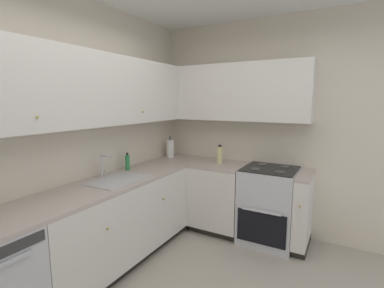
# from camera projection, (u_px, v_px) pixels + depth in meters

# --- Properties ---
(wall_back) EXTENTS (3.97, 0.05, 2.68)m
(wall_back) POSITION_uv_depth(u_px,v_px,m) (54.00, 139.00, 2.54)
(wall_back) COLOR beige
(wall_back) RESTS_ON ground_plane
(wall_right) EXTENTS (0.05, 3.31, 2.68)m
(wall_right) POSITION_uv_depth(u_px,v_px,m) (281.00, 129.00, 3.45)
(wall_right) COLOR beige
(wall_right) RESTS_ON ground_plane
(lower_cabinets_back) EXTENTS (1.85, 0.62, 0.85)m
(lower_cabinets_back) POSITION_uv_depth(u_px,v_px,m) (116.00, 223.00, 2.88)
(lower_cabinets_back) COLOR silver
(lower_cabinets_back) RESTS_ON ground_plane
(countertop_back) EXTENTS (3.06, 0.60, 0.03)m
(countertop_back) POSITION_uv_depth(u_px,v_px,m) (114.00, 182.00, 2.81)
(countertop_back) COLOR #B7A89E
(countertop_back) RESTS_ON lower_cabinets_back
(lower_cabinets_right) EXTENTS (0.62, 1.43, 0.85)m
(lower_cabinets_right) POSITION_uv_depth(u_px,v_px,m) (233.00, 200.00, 3.55)
(lower_cabinets_right) COLOR silver
(lower_cabinets_right) RESTS_ON ground_plane
(countertop_right) EXTENTS (0.60, 1.43, 0.03)m
(countertop_right) POSITION_uv_depth(u_px,v_px,m) (234.00, 167.00, 3.48)
(countertop_right) COLOR #B7A89E
(countertop_right) RESTS_ON lower_cabinets_right
(oven_range) EXTENTS (0.68, 0.62, 1.04)m
(oven_range) POSITION_uv_depth(u_px,v_px,m) (269.00, 204.00, 3.34)
(oven_range) COLOR silver
(oven_range) RESTS_ON ground_plane
(upper_cabinets_back) EXTENTS (2.74, 0.34, 0.69)m
(upper_cabinets_back) POSITION_uv_depth(u_px,v_px,m) (87.00, 90.00, 2.60)
(upper_cabinets_back) COLOR silver
(upper_cabinets_right) EXTENTS (0.32, 1.97, 0.69)m
(upper_cabinets_right) POSITION_uv_depth(u_px,v_px,m) (230.00, 93.00, 3.52)
(upper_cabinets_right) COLOR silver
(sink) EXTENTS (0.58, 0.40, 0.10)m
(sink) POSITION_uv_depth(u_px,v_px,m) (118.00, 184.00, 2.82)
(sink) COLOR #B7B7BC
(sink) RESTS_ON countertop_back
(faucet) EXTENTS (0.07, 0.16, 0.24)m
(faucet) POSITION_uv_depth(u_px,v_px,m) (103.00, 164.00, 2.90)
(faucet) COLOR silver
(faucet) RESTS_ON countertop_back
(soap_bottle) EXTENTS (0.05, 0.05, 0.20)m
(soap_bottle) POSITION_uv_depth(u_px,v_px,m) (127.00, 162.00, 3.22)
(soap_bottle) COLOR #338C4C
(soap_bottle) RESTS_ON countertop_back
(paper_towel_roll) EXTENTS (0.11, 0.11, 0.31)m
(paper_towel_roll) POSITION_uv_depth(u_px,v_px,m) (170.00, 148.00, 3.95)
(paper_towel_roll) COLOR white
(paper_towel_roll) RESTS_ON countertop_back
(oil_bottle) EXTENTS (0.07, 0.07, 0.24)m
(oil_bottle) POSITION_uv_depth(u_px,v_px,m) (220.00, 155.00, 3.55)
(oil_bottle) COLOR beige
(oil_bottle) RESTS_ON countertop_right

